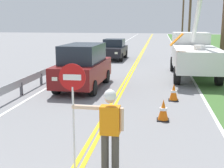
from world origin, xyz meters
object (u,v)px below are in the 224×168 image
Objects in this scene: stop_sign_paddle at (73,94)px; oncoming_suv_nearest at (83,66)px; flagger_worker at (110,126)px; traffic_cone_lead at (163,110)px; utility_pole_far at (183,12)px; utility_pole_mid at (190,13)px; utility_bucket_truck at (193,52)px; traffic_cone_mid at (174,92)px; oncoming_sedan_second at (114,49)px.

oncoming_suv_nearest is (-1.83, 8.06, -0.65)m from stop_sign_paddle.
traffic_cone_lead is (1.16, 3.71, -0.71)m from flagger_worker.
utility_pole_far reaches higher than flagger_worker.
flagger_worker is at bearing -97.91° from utility_pole_mid.
utility_pole_far is (4.79, 47.38, 3.55)m from flagger_worker.
utility_bucket_truck is (2.93, 12.22, 0.36)m from flagger_worker.
utility_bucket_truck is 9.74× the size of traffic_cone_mid.
oncoming_suv_nearest is at bearing -143.17° from utility_bucket_truck.
utility_pole_mid reaches higher than flagger_worker.
utility_bucket_truck reaches higher than stop_sign_paddle.
flagger_worker is at bearing -107.29° from traffic_cone_lead.
stop_sign_paddle is 0.34× the size of utility_bucket_truck.
stop_sign_paddle is 4.39m from traffic_cone_lead.
flagger_worker is at bearing -103.48° from utility_bucket_truck.
stop_sign_paddle is at bearing -117.50° from traffic_cone_lead.
traffic_cone_mid is at bearing -71.40° from oncoming_sedan_second.
stop_sign_paddle is at bearing 178.75° from flagger_worker.
oncoming_sedan_second is 16.15m from traffic_cone_lead.
oncoming_suv_nearest is 40.15m from utility_pole_far.
utility_bucket_truck is at bearing 73.14° from stop_sign_paddle.
utility_bucket_truck is at bearing 78.23° from traffic_cone_lead.
stop_sign_paddle is 12.75m from utility_bucket_truck.
oncoming_sedan_second is (-5.72, 7.15, -0.58)m from utility_bucket_truck.
flagger_worker is at bearing -95.77° from utility_pole_far.
oncoming_suv_nearest reaches higher than traffic_cone_mid.
oncoming_suv_nearest is (-2.60, 8.08, 0.01)m from flagger_worker.
utility_pole_far is (1.86, 35.16, 3.19)m from utility_bucket_truck.
oncoming_suv_nearest reaches higher than flagger_worker.
traffic_cone_mid is at bearing 80.26° from traffic_cone_lead.
flagger_worker is 33.36m from utility_pole_mid.
oncoming_suv_nearest is at bearing -106.10° from utility_pole_mid.
stop_sign_paddle is 3.33× the size of traffic_cone_lead.
utility_pole_far is at bearing 83.31° from stop_sign_paddle.
utility_pole_far reaches higher than oncoming_suv_nearest.
traffic_cone_lead is 2.64m from traffic_cone_mid.
oncoming_suv_nearest is at bearing 130.67° from traffic_cone_lead.
utility_pole_mid is (7.17, 24.82, 3.05)m from oncoming_suv_nearest.
utility_pole_mid reaches higher than stop_sign_paddle.
utility_bucket_truck is 0.87× the size of utility_pole_mid.
oncoming_sedan_second is at bearing -118.54° from utility_pole_mid.
utility_bucket_truck is at bearing -94.54° from utility_pole_mid.
flagger_worker is 12.57m from utility_bucket_truck.
utility_pole_far is at bearing 85.57° from traffic_cone_mid.
oncoming_suv_nearest is at bearing 107.81° from flagger_worker.
utility_pole_mid is at bearing 73.90° from oncoming_suv_nearest.
traffic_cone_lead is at bearing -94.75° from utility_pole_far.
utility_pole_far is at bearing 86.98° from utility_bucket_truck.
traffic_cone_lead is at bearing 62.50° from stop_sign_paddle.
utility_pole_mid is 11.22× the size of traffic_cone_mid.
utility_bucket_truck is 6.91m from oncoming_suv_nearest.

